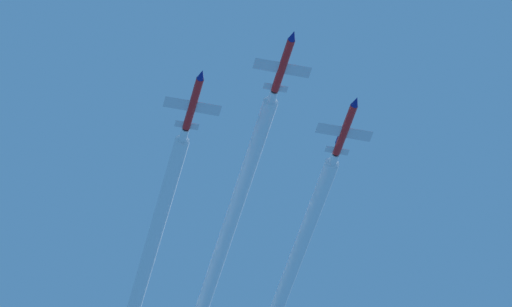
# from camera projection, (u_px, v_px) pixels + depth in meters

# --- Properties ---
(jet_lead) EXTENTS (7.55, 10.99, 2.64)m
(jet_lead) POSITION_uv_depth(u_px,v_px,m) (284.00, 63.00, 220.66)
(jet_lead) COLOR red
(jet_left_wingman) EXTENTS (7.55, 10.99, 2.64)m
(jet_left_wingman) POSITION_uv_depth(u_px,v_px,m) (346.00, 128.00, 225.52)
(jet_left_wingman) COLOR red
(jet_right_wingman) EXTENTS (7.55, 10.99, 2.64)m
(jet_right_wingman) POSITION_uv_depth(u_px,v_px,m) (194.00, 102.00, 222.27)
(jet_right_wingman) COLOR red
(smoke_trail_lead) EXTENTS (2.03, 49.20, 2.03)m
(smoke_trail_lead) POSITION_uv_depth(u_px,v_px,m) (233.00, 216.00, 240.92)
(smoke_trail_lead) COLOR white
(smoke_trail_left_wingman) EXTENTS (2.03, 45.16, 2.03)m
(smoke_trail_left_wingman) POSITION_uv_depth(u_px,v_px,m) (294.00, 263.00, 244.41)
(smoke_trail_left_wingman) COLOR white
(smoke_trail_right_wingman) EXTENTS (2.03, 55.90, 2.03)m
(smoke_trail_right_wingman) POSITION_uv_depth(u_px,v_px,m) (146.00, 265.00, 244.83)
(smoke_trail_right_wingman) COLOR white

